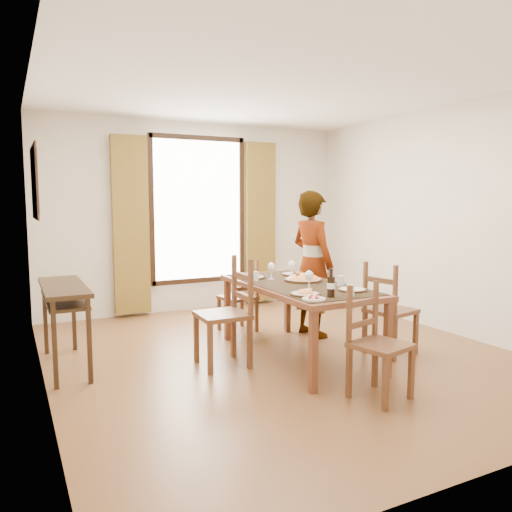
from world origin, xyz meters
name	(u,v)px	position (x,y,z in m)	size (l,w,h in m)	color
ground	(282,355)	(0.00, 0.00, 0.00)	(5.00, 5.00, 0.00)	brown
room_shell	(276,205)	(0.00, 0.13, 1.54)	(4.60, 5.10, 2.74)	silver
console_table	(64,297)	(-2.03, 0.60, 0.68)	(0.38, 1.20, 0.80)	#312110
dining_table	(298,290)	(0.12, -0.12, 0.69)	(0.91, 1.90, 0.76)	brown
chair_west	(226,316)	(-0.63, -0.02, 0.49)	(0.47, 0.47, 1.05)	brown
chair_north	(239,299)	(0.00, 1.04, 0.41)	(0.44, 0.44, 0.88)	brown
chair_south	(377,346)	(0.14, -1.30, 0.43)	(0.50, 0.50, 0.92)	brown
chair_east	(389,312)	(0.99, -0.47, 0.45)	(0.51, 0.51, 0.97)	brown
man	(312,264)	(0.70, 0.52, 0.85)	(0.49, 0.67, 1.70)	gray
plate_sw	(305,292)	(-0.14, -0.66, 0.78)	(0.27, 0.27, 0.05)	silver
plate_se	(352,288)	(0.36, -0.68, 0.78)	(0.27, 0.27, 0.05)	silver
plate_nw	(253,276)	(-0.13, 0.41, 0.78)	(0.27, 0.27, 0.05)	silver
plate_ne	(294,273)	(0.37, 0.40, 0.78)	(0.27, 0.27, 0.05)	silver
pasta_platter	(303,276)	(0.25, 0.00, 0.81)	(0.40, 0.40, 0.10)	#D2501A
caprese_plate	(314,298)	(-0.19, -0.88, 0.78)	(0.20, 0.20, 0.04)	silver
wine_glass_a	(309,280)	(0.04, -0.45, 0.85)	(0.08, 0.08, 0.18)	white
wine_glass_b	(292,269)	(0.28, 0.28, 0.85)	(0.08, 0.08, 0.18)	white
wine_glass_c	(271,271)	(0.01, 0.24, 0.85)	(0.08, 0.08, 0.18)	white
tumbler_a	(341,281)	(0.43, -0.41, 0.81)	(0.07, 0.07, 0.10)	silver
tumbler_b	(255,276)	(-0.19, 0.22, 0.81)	(0.07, 0.07, 0.10)	silver
tumbler_c	(350,290)	(0.20, -0.87, 0.81)	(0.07, 0.07, 0.10)	silver
wine_bottle	(331,283)	(0.01, -0.84, 0.88)	(0.07, 0.07, 0.25)	black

